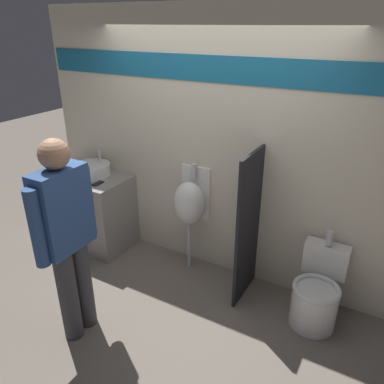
% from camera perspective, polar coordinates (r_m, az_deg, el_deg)
% --- Properties ---
extents(ground_plane, '(16.00, 16.00, 0.00)m').
position_cam_1_polar(ground_plane, '(3.98, -1.26, -14.78)').
color(ground_plane, '#70665B').
extents(display_wall, '(4.12, 0.07, 2.70)m').
position_cam_1_polar(display_wall, '(3.79, 3.25, 6.66)').
color(display_wall, beige).
rests_on(display_wall, ground_plane).
extents(sink_counter, '(1.02, 0.61, 0.89)m').
position_cam_1_polar(sink_counter, '(4.73, -15.36, -2.52)').
color(sink_counter, gray).
rests_on(sink_counter, ground_plane).
extents(sink_basin, '(0.44, 0.44, 0.27)m').
position_cam_1_polar(sink_basin, '(4.53, -15.07, 3.37)').
color(sink_basin, white).
rests_on(sink_basin, sink_counter).
extents(cell_phone, '(0.07, 0.14, 0.01)m').
position_cam_1_polar(cell_phone, '(4.26, -14.18, 1.27)').
color(cell_phone, black).
rests_on(cell_phone, sink_counter).
extents(divider_near_counter, '(0.03, 0.54, 1.50)m').
position_cam_1_polar(divider_near_counter, '(3.59, 8.53, -5.41)').
color(divider_near_counter, black).
rests_on(divider_near_counter, ground_plane).
extents(urinal_near_counter, '(0.35, 0.30, 1.19)m').
position_cam_1_polar(urinal_near_counter, '(3.95, -0.33, -1.68)').
color(urinal_near_counter, silver).
rests_on(urinal_near_counter, ground_plane).
extents(toilet, '(0.42, 0.58, 0.83)m').
position_cam_1_polar(toilet, '(3.67, 18.44, -14.62)').
color(toilet, white).
rests_on(toilet, ground_plane).
extents(person_in_vest, '(0.23, 0.62, 1.77)m').
position_cam_1_polar(person_in_vest, '(3.16, -18.52, -6.20)').
color(person_in_vest, '#3D3D42').
rests_on(person_in_vest, ground_plane).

